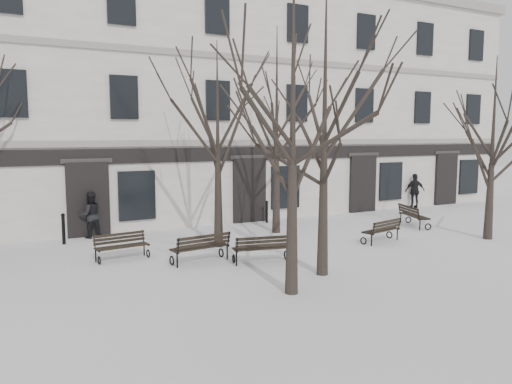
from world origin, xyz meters
TOP-DOWN VIEW (x-y plane):
  - ground at (0.00, 0.00)m, footprint 100.00×100.00m
  - building at (0.00, 12.96)m, footprint 40.40×10.20m
  - tree_1 at (-0.21, -1.71)m, footprint 5.62×5.62m
  - tree_2 at (1.45, -0.67)m, footprint 5.62×5.62m
  - tree_3 at (9.86, 0.41)m, footprint 4.78×4.78m
  - tree_5 at (0.27, 4.00)m, footprint 4.99×4.99m
  - tree_6 at (3.35, 5.24)m, footprint 5.71×5.71m
  - bench_1 at (0.53, 1.21)m, footprint 1.87×0.99m
  - bench_2 at (5.87, 1.80)m, footprint 1.81×1.02m
  - bench_3 at (-3.20, 3.70)m, footprint 1.72×0.80m
  - bench_4 at (-1.12, 2.14)m, footprint 1.91×0.91m
  - bench_5 at (9.22, 3.64)m, footprint 1.19×1.93m
  - bollard_a at (-4.55, 6.91)m, footprint 0.15×0.15m
  - bollard_b at (4.10, 7.39)m, footprint 0.13×0.13m
  - pedestrian_b at (-3.48, 7.61)m, footprint 0.90×0.72m
  - pedestrian_c at (13.41, 7.68)m, footprint 1.18×0.78m

SIDE VIEW (x-z plane):
  - ground at x=0.00m, z-range 0.00..0.00m
  - pedestrian_b at x=-3.48m, z-range -0.89..0.89m
  - pedestrian_c at x=13.41m, z-range -0.93..0.93m
  - bench_3 at x=-3.20m, z-range 0.04..0.88m
  - bench_2 at x=5.87m, z-range 0.04..0.91m
  - bench_1 at x=0.53m, z-range 0.04..0.94m
  - bench_5 at x=9.22m, z-range 0.04..0.96m
  - bench_4 at x=-1.12m, z-range 0.04..0.97m
  - bollard_b at x=4.10m, z-range 0.04..1.04m
  - bollard_a at x=-4.55m, z-range 0.04..1.18m
  - tree_3 at x=9.86m, z-range 0.85..7.68m
  - tree_5 at x=0.27m, z-range 0.89..8.02m
  - tree_2 at x=1.45m, z-range 1.00..9.03m
  - tree_1 at x=-0.21m, z-range 1.01..9.04m
  - tree_6 at x=3.35m, z-range 1.02..9.18m
  - building at x=0.00m, z-range -0.18..11.22m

